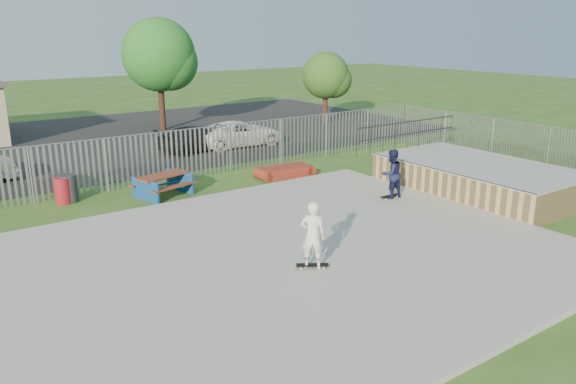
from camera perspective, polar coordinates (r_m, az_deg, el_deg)
ground at (r=14.84m, az=-0.68°, el=-6.89°), size 120.00×120.00×0.00m
concrete_slab at (r=14.81m, az=-0.68°, el=-6.63°), size 15.00×12.00×0.15m
quarter_pipe at (r=21.80m, az=18.67°, el=1.42°), size 5.50×7.05×2.19m
fence at (r=18.71m, az=-6.16°, el=1.22°), size 26.04×16.02×2.00m
picnic_table at (r=20.71m, az=-12.58°, el=0.69°), size 2.22×1.98×0.79m
funbox at (r=22.92m, az=-0.35°, el=2.09°), size 2.13×1.20×0.41m
trash_bin_red at (r=20.82m, az=-21.88°, el=0.14°), size 0.55×0.55×0.92m
trash_bin_grey at (r=20.93m, az=-21.37°, el=0.34°), size 0.58×0.58×0.97m
parking_lot at (r=31.74m, az=-20.63°, el=4.70°), size 40.00×18.00×0.02m
car_dark at (r=28.01m, az=-9.13°, el=5.41°), size 4.44×2.36×1.23m
car_white at (r=28.94m, az=-4.92°, el=5.95°), size 4.64×2.27×1.27m
tree_mid at (r=33.84m, az=-13.01°, el=13.41°), size 4.18×4.18×6.46m
tree_right at (r=35.59m, az=3.85°, el=11.73°), size 2.89×2.89×4.47m
skateboard_a at (r=19.90m, az=10.33°, el=-0.46°), size 0.80×0.22×0.08m
skateboard_b at (r=14.01m, az=2.48°, el=-7.52°), size 0.78×0.60×0.08m
skater_navy at (r=19.68m, az=10.45°, el=1.82°), size 0.85×0.67×1.71m
skater_white at (r=13.70m, az=2.52°, el=-4.39°), size 0.74×0.73×1.71m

